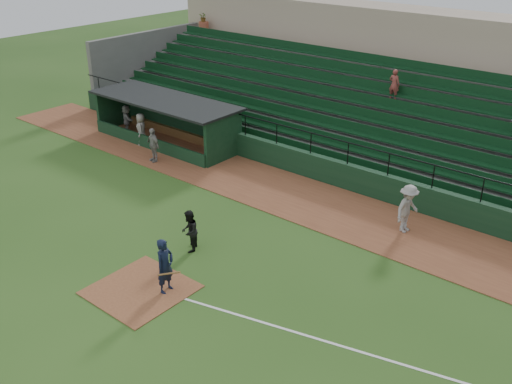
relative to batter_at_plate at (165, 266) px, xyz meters
The scene contains 12 objects.
ground 1.29m from the batter_at_plate, 145.91° to the left, with size 90.00×90.00×0.00m, color #2B4F19.
warning_track 8.56m from the batter_at_plate, 94.79° to the left, with size 40.00×4.00×0.03m, color brown.
home_plate_dirt 1.30m from the batter_at_plate, 143.82° to the right, with size 3.00×3.00×0.03m, color brown.
foul_line 7.54m from the batter_at_plate, 12.98° to the left, with size 18.00×0.09×0.01m, color white.
stadium_structure 17.01m from the batter_at_plate, 92.40° to the left, with size 38.00×13.08×6.40m.
dugout 14.50m from the batter_at_plate, 136.17° to the left, with size 8.90×3.20×2.42m.
batter_at_plate is the anchor object (origin of this frame).
umpire 2.65m from the batter_at_plate, 118.44° to the left, with size 0.79×0.61×1.62m, color black.
runner 9.66m from the batter_at_plate, 63.99° to the left, with size 1.27×0.73×1.97m, color #99948F.
dugout_player_a 11.44m from the batter_at_plate, 140.67° to the left, with size 1.01×0.42×1.73m, color gray.
dugout_player_b 13.96m from the batter_at_plate, 142.87° to the left, with size 0.85×0.55×1.73m, color gray.
dugout_player_c 16.26m from the batter_at_plate, 145.35° to the left, with size 1.45×0.46×1.56m, color #9B9691.
Camera 1 is at (13.13, -10.88, 11.22)m, focal length 40.76 mm.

